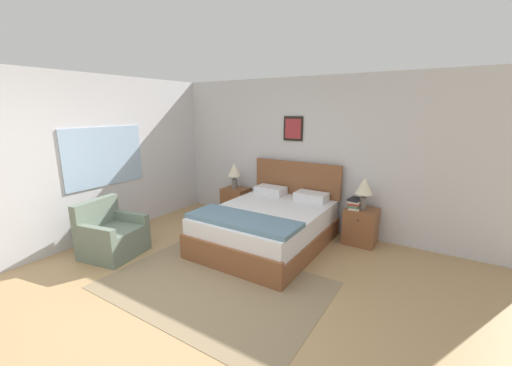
# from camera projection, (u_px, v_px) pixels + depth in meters

# --- Properties ---
(ground_plane) EXTENTS (16.00, 16.00, 0.00)m
(ground_plane) POSITION_uv_depth(u_px,v_px,m) (160.00, 313.00, 3.26)
(ground_plane) COLOR tan
(wall_back) EXTENTS (7.15, 0.09, 2.60)m
(wall_back) POSITION_uv_depth(u_px,v_px,m) (295.00, 153.00, 5.58)
(wall_back) COLOR silver
(wall_back) RESTS_ON ground_plane
(wall_left) EXTENTS (0.08, 5.55, 2.60)m
(wall_left) POSITION_uv_depth(u_px,v_px,m) (131.00, 154.00, 5.50)
(wall_left) COLOR silver
(wall_left) RESTS_ON ground_plane
(area_rug_main) EXTENTS (2.60, 1.77, 0.01)m
(area_rug_main) POSITION_uv_depth(u_px,v_px,m) (214.00, 285.00, 3.77)
(area_rug_main) COLOR #897556
(area_rug_main) RESTS_ON ground_plane
(bed) EXTENTS (1.61, 2.09, 1.17)m
(bed) POSITION_uv_depth(u_px,v_px,m) (268.00, 225.00, 4.84)
(bed) COLOR brown
(bed) RESTS_ON ground_plane
(armchair) EXTENTS (0.83, 0.86, 0.80)m
(armchair) POSITION_uv_depth(u_px,v_px,m) (111.00, 236.00, 4.52)
(armchair) COLOR slate
(armchair) RESTS_ON ground_plane
(nightstand_near_window) EXTENTS (0.48, 0.43, 0.57)m
(nightstand_near_window) POSITION_uv_depth(u_px,v_px,m) (236.00, 202.00, 6.16)
(nightstand_near_window) COLOR brown
(nightstand_near_window) RESTS_ON ground_plane
(nightstand_by_door) EXTENTS (0.48, 0.43, 0.57)m
(nightstand_by_door) POSITION_uv_depth(u_px,v_px,m) (361.00, 226.00, 4.91)
(nightstand_by_door) COLOR brown
(nightstand_by_door) RESTS_ON ground_plane
(table_lamp_near_window) EXTENTS (0.26, 0.26, 0.50)m
(table_lamp_near_window) POSITION_uv_depth(u_px,v_px,m) (234.00, 171.00, 6.01)
(table_lamp_near_window) COLOR slate
(table_lamp_near_window) RESTS_ON nightstand_near_window
(table_lamp_by_door) EXTENTS (0.26, 0.26, 0.50)m
(table_lamp_by_door) POSITION_uv_depth(u_px,v_px,m) (364.00, 187.00, 4.75)
(table_lamp_by_door) COLOR slate
(table_lamp_by_door) RESTS_ON nightstand_by_door
(book_thick_bottom) EXTENTS (0.20, 0.29, 0.02)m
(book_thick_bottom) POSITION_uv_depth(u_px,v_px,m) (354.00, 208.00, 4.86)
(book_thick_bottom) COLOR silver
(book_thick_bottom) RESTS_ON nightstand_by_door
(book_hardcover_middle) EXTENTS (0.19, 0.23, 0.04)m
(book_hardcover_middle) POSITION_uv_depth(u_px,v_px,m) (355.00, 206.00, 4.85)
(book_hardcover_middle) COLOR #4C7551
(book_hardcover_middle) RESTS_ON book_thick_bottom
(book_novel_upper) EXTENTS (0.17, 0.23, 0.03)m
(book_novel_upper) POSITION_uv_depth(u_px,v_px,m) (355.00, 203.00, 4.84)
(book_novel_upper) COLOR #B7332D
(book_novel_upper) RESTS_ON book_hardcover_middle
(book_slim_near_top) EXTENTS (0.18, 0.23, 0.03)m
(book_slim_near_top) POSITION_uv_depth(u_px,v_px,m) (355.00, 201.00, 4.84)
(book_slim_near_top) COLOR silver
(book_slim_near_top) RESTS_ON book_novel_upper
(book_paperback_top) EXTENTS (0.20, 0.28, 0.03)m
(book_paperback_top) POSITION_uv_depth(u_px,v_px,m) (355.00, 199.00, 4.83)
(book_paperback_top) COLOR #232328
(book_paperback_top) RESTS_ON book_slim_near_top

